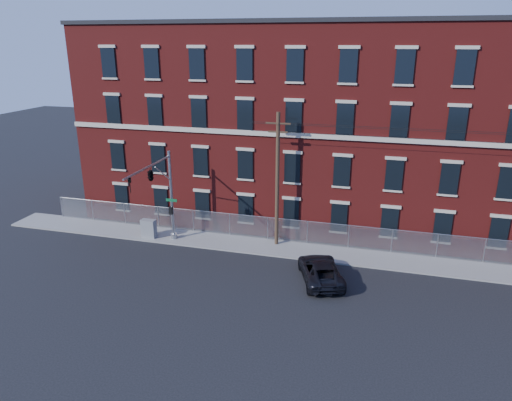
{
  "coord_description": "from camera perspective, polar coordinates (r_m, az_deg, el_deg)",
  "views": [
    {
      "loc": [
        9.17,
        -26.5,
        14.81
      ],
      "look_at": [
        0.82,
        4.0,
        4.02
      ],
      "focal_mm": 32.92,
      "sensor_mm": 36.0,
      "label": 1
    }
  ],
  "objects": [
    {
      "name": "chain_link_fence",
      "position": [
        35.68,
        18.68,
        -4.89
      ],
      "size": [
        59.06,
        0.06,
        1.85
      ],
      "color": "#A5A8AD",
      "rests_on": "ground"
    },
    {
      "name": "pickup_truck",
      "position": [
        31.01,
        7.84,
        -8.39
      ],
      "size": [
        3.94,
        5.65,
        1.43
      ],
      "primitive_type": "imported",
      "rotation": [
        0.0,
        0.0,
        3.48
      ],
      "color": "black",
      "rests_on": "ground"
    },
    {
      "name": "sidewalk",
      "position": [
        34.9,
        18.6,
        -7.23
      ],
      "size": [
        65.0,
        3.0,
        0.12
      ],
      "primitive_type": "cube",
      "color": "gray",
      "rests_on": "ground"
    },
    {
      "name": "utility_pole_near",
      "position": [
        34.23,
        2.61,
        2.75
      ],
      "size": [
        1.8,
        0.28,
        10.0
      ],
      "color": "#443322",
      "rests_on": "ground"
    },
    {
      "name": "ground",
      "position": [
        31.72,
        -3.38,
        -9.04
      ],
      "size": [
        140.0,
        140.0,
        0.0
      ],
      "primitive_type": "plane",
      "color": "black",
      "rests_on": "ground"
    },
    {
      "name": "utility_cabinet",
      "position": [
        37.84,
        -12.91,
        -3.33
      ],
      "size": [
        1.17,
        0.62,
        1.44
      ],
      "primitive_type": "cube",
      "rotation": [
        0.0,
        0.0,
        -0.04
      ],
      "color": "slate",
      "rests_on": "sidewalk"
    },
    {
      "name": "traffic_signal_mast",
      "position": [
        33.79,
        -12.07,
        2.22
      ],
      "size": [
        0.9,
        6.75,
        7.0
      ],
      "color": "#9EA0A5",
      "rests_on": "ground"
    },
    {
      "name": "mill_building",
      "position": [
        41.08,
        19.26,
        8.46
      ],
      "size": [
        55.3,
        14.32,
        16.3
      ],
      "color": "maroon",
      "rests_on": "ground"
    }
  ]
}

